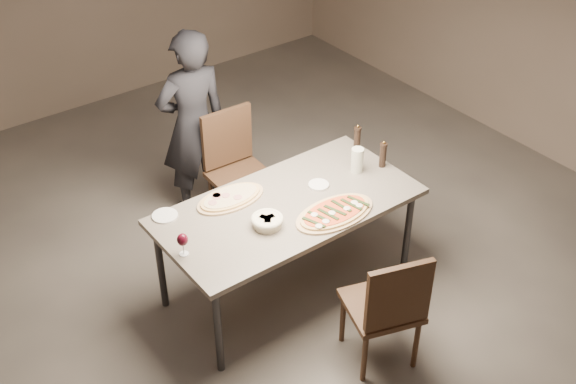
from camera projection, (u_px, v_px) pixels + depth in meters
room at (288, 121)px, 4.52m from camera, size 7.00×7.00×7.00m
dining_table at (288, 211)px, 4.93m from camera, size 1.80×0.90×0.75m
zucchini_pizza at (335, 213)px, 4.79m from camera, size 0.60×0.33×0.05m
ham_pizza at (230, 198)px, 4.93m from camera, size 0.51×0.28×0.04m
bread_basket at (267, 221)px, 4.67m from camera, size 0.21×0.21×0.08m
oil_dish at (319, 185)px, 5.06m from camera, size 0.14×0.14×0.02m
pepper_mill_left at (383, 154)px, 5.22m from camera, size 0.06×0.06×0.21m
pepper_mill_right at (357, 138)px, 5.40m from camera, size 0.06×0.06×0.22m
carafe at (357, 160)px, 5.17m from camera, size 0.09×0.09×0.19m
wine_glass at (183, 240)px, 4.41m from camera, size 0.07×0.07×0.16m
side_plate at (165, 216)px, 4.78m from camera, size 0.17×0.17×0.01m
chair_near at (388, 305)px, 4.44m from camera, size 0.55×0.55×0.92m
chair_far at (236, 163)px, 5.69m from camera, size 0.47×0.47×0.96m
diner at (193, 125)px, 5.67m from camera, size 0.62×0.44×1.59m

